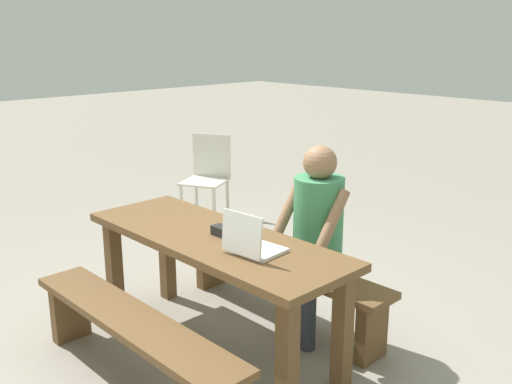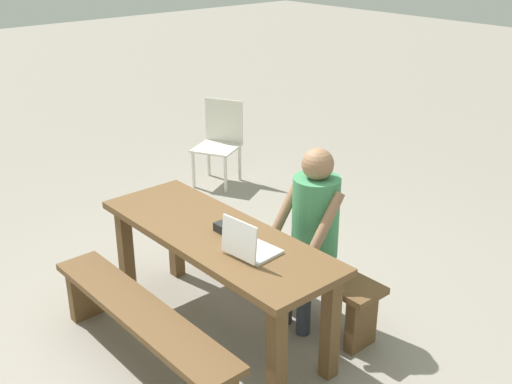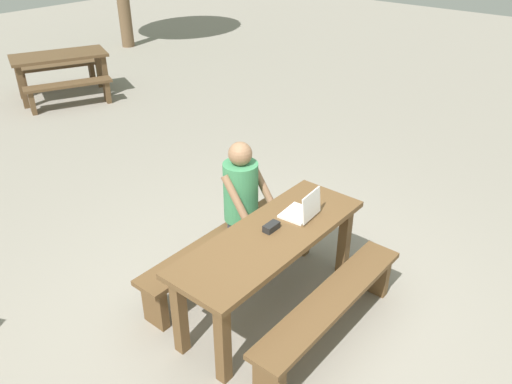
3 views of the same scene
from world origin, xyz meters
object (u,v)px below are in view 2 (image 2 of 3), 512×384
at_px(small_pouch, 224,229).
at_px(person_seated, 312,225).
at_px(plastic_chair, 220,140).
at_px(picnic_table_front, 217,250).
at_px(laptop, 248,246).

bearing_deg(small_pouch, person_seated, 63.08).
relative_size(small_pouch, person_seated, 0.11).
bearing_deg(plastic_chair, picnic_table_front, -65.50).
height_order(picnic_table_front, small_pouch, small_pouch).
height_order(small_pouch, plastic_chair, plastic_chair).
bearing_deg(person_seated, picnic_table_front, -119.33).
relative_size(picnic_table_front, person_seated, 1.44).
distance_m(small_pouch, person_seated, 0.61).
bearing_deg(small_pouch, picnic_table_front, -145.71).
bearing_deg(laptop, plastic_chair, -39.63).
height_order(laptop, plastic_chair, laptop).
xyz_separation_m(picnic_table_front, laptop, (0.38, -0.05, 0.19)).
bearing_deg(person_seated, plastic_chair, 154.98).
xyz_separation_m(small_pouch, person_seated, (0.27, 0.54, -0.04)).
distance_m(laptop, small_pouch, 0.34).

